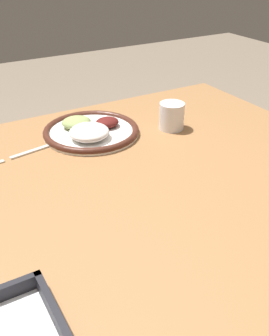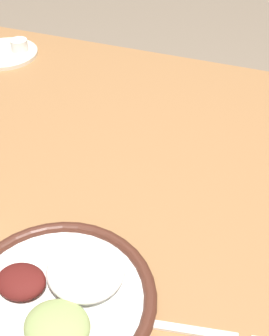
# 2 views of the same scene
# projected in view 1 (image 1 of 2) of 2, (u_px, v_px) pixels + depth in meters

# --- Properties ---
(dining_table) EXTENTS (1.26, 1.01, 0.73)m
(dining_table) POSITION_uv_depth(u_px,v_px,m) (132.00, 209.00, 1.02)
(dining_table) COLOR olive
(dining_table) RESTS_ON ground_plane
(dinner_plate) EXTENTS (0.29, 0.29, 0.05)m
(dinner_plate) POSITION_uv_depth(u_px,v_px,m) (91.00, 130.00, 1.19)
(dinner_plate) COLOR white
(dinner_plate) RESTS_ON dining_table
(fork) EXTENTS (0.21, 0.05, 0.00)m
(fork) POSITION_uv_depth(u_px,v_px,m) (31.00, 151.00, 1.10)
(fork) COLOR silver
(fork) RESTS_ON dining_table
(drinking_cup) EXTENTS (0.08, 0.08, 0.08)m
(drinking_cup) POSITION_uv_depth(u_px,v_px,m) (172.00, 116.00, 1.21)
(drinking_cup) COLOR white
(drinking_cup) RESTS_ON dining_table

